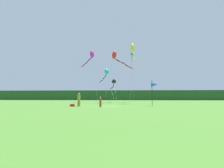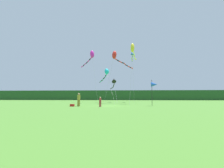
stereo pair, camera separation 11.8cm
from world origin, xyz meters
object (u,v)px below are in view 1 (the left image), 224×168
(person_adult, at_px, (79,99))
(kite_red, at_px, (116,56))
(banner_flag_pole, at_px, (154,85))
(kite_black, at_px, (114,81))
(kite_yellow, at_px, (133,49))
(kite_cyan, at_px, (106,73))
(cooler_box, at_px, (72,105))
(person_child, at_px, (100,101))
(kite_blue, at_px, (132,53))
(kite_magenta, at_px, (91,55))

(person_adult, distance_m, kite_red, 15.29)
(kite_red, bearing_deg, banner_flag_pole, -58.32)
(kite_black, height_order, kite_yellow, kite_yellow)
(kite_cyan, bearing_deg, cooler_box, -103.82)
(person_adult, bearing_deg, kite_red, 69.52)
(kite_yellow, bearing_deg, cooler_box, -136.40)
(person_child, bearing_deg, kite_yellow, 62.06)
(kite_black, bearing_deg, kite_blue, 12.88)
(banner_flag_pole, distance_m, kite_black, 16.83)
(kite_black, bearing_deg, person_adult, -101.72)
(cooler_box, bearing_deg, kite_blue, 64.70)
(cooler_box, height_order, kite_black, kite_black)
(person_child, height_order, cooler_box, person_child)
(kite_yellow, bearing_deg, kite_black, 113.01)
(person_adult, distance_m, kite_cyan, 13.67)
(cooler_box, distance_m, kite_red, 16.29)
(kite_cyan, relative_size, kite_black, 0.95)
(banner_flag_pole, relative_size, kite_black, 0.34)
(kite_magenta, bearing_deg, banner_flag_pole, -44.55)
(person_adult, bearing_deg, kite_blue, 66.31)
(kite_black, relative_size, kite_blue, 0.89)
(banner_flag_pole, bearing_deg, cooler_box, -167.74)
(kite_blue, bearing_deg, person_child, -104.42)
(cooler_box, xyz_separation_m, kite_cyan, (3.14, 12.77, 6.06))
(kite_black, height_order, kite_blue, kite_blue)
(cooler_box, xyz_separation_m, kite_yellow, (8.47, 8.07, 9.74))
(banner_flag_pole, relative_size, kite_yellow, 0.34)
(banner_flag_pole, xyz_separation_m, kite_red, (-6.05, 9.81, 6.48))
(banner_flag_pole, distance_m, kite_magenta, 17.59)
(kite_magenta, distance_m, kite_blue, 10.40)
(kite_red, distance_m, kite_magenta, 5.64)
(kite_magenta, relative_size, kite_yellow, 1.03)
(kite_cyan, height_order, kite_magenta, kite_magenta)
(cooler_box, relative_size, kite_magenta, 0.05)
(kite_cyan, bearing_deg, person_adult, -100.71)
(banner_flag_pole, bearing_deg, kite_blue, 98.57)
(banner_flag_pole, height_order, kite_cyan, kite_cyan)
(kite_red, relative_size, kite_yellow, 0.97)
(banner_flag_pole, relative_size, kite_red, 0.35)
(kite_blue, bearing_deg, banner_flag_pole, -81.43)
(person_child, bearing_deg, kite_cyan, 93.18)
(person_child, bearing_deg, banner_flag_pole, 22.30)
(kite_magenta, relative_size, kite_blue, 0.90)
(banner_flag_pole, bearing_deg, kite_black, 114.38)
(banner_flag_pole, bearing_deg, person_adult, -168.70)
(kite_cyan, distance_m, kite_yellow, 8.00)
(person_adult, height_order, kite_blue, kite_blue)
(cooler_box, relative_size, kite_cyan, 0.05)
(kite_yellow, bearing_deg, person_child, -117.94)
(person_child, bearing_deg, cooler_box, 171.44)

